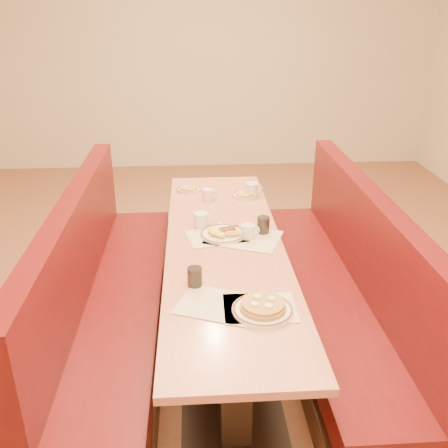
{
  "coord_description": "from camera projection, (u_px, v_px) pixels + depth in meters",
  "views": [
    {
      "loc": [
        -0.18,
        -2.68,
        2.08
      ],
      "look_at": [
        0.0,
        0.08,
        0.85
      ],
      "focal_mm": 40.0,
      "sensor_mm": 36.0,
      "label": 1
    }
  ],
  "objects": [
    {
      "name": "coffee_mug_c",
      "position": [
        252.0,
        189.0,
        3.71
      ],
      "size": [
        0.13,
        0.09,
        0.1
      ],
      "rotation": [
        0.0,
        0.0,
        0.2
      ],
      "color": "silver",
      "rests_on": "diner_table"
    },
    {
      "name": "placemat_near_right",
      "position": [
        260.0,
        308.0,
        2.37
      ],
      "size": [
        0.35,
        0.26,
        0.0
      ],
      "primitive_type": "cube",
      "rotation": [
        0.0,
        0.0,
        -0.02
      ],
      "color": "beige",
      "rests_on": "diner_table"
    },
    {
      "name": "extra_plate_mid",
      "position": [
        245.0,
        195.0,
        3.72
      ],
      "size": [
        0.2,
        0.2,
        0.04
      ],
      "rotation": [
        0.0,
        0.0,
        0.31
      ],
      "color": "silver",
      "rests_on": "diner_table"
    },
    {
      "name": "placemat_far_right",
      "position": [
        243.0,
        237.0,
        3.07
      ],
      "size": [
        0.53,
        0.46,
        0.0
      ],
      "primitive_type": "cube",
      "rotation": [
        0.0,
        0.0,
        -0.38
      ],
      "color": "beige",
      "rests_on": "diner_table"
    },
    {
      "name": "pancake_plate",
      "position": [
        263.0,
        308.0,
        2.33
      ],
      "size": [
        0.29,
        0.29,
        0.07
      ],
      "rotation": [
        0.0,
        0.0,
        0.04
      ],
      "color": "silver",
      "rests_on": "diner_table"
    },
    {
      "name": "coffee_mug_a",
      "position": [
        249.0,
        231.0,
        3.05
      ],
      "size": [
        0.12,
        0.08,
        0.09
      ],
      "rotation": [
        0.0,
        0.0,
        0.22
      ],
      "color": "silver",
      "rests_on": "diner_table"
    },
    {
      "name": "diner_table",
      "position": [
        225.0,
        298.0,
        3.15
      ],
      "size": [
        0.7,
        2.5,
        0.75
      ],
      "color": "black",
      "rests_on": "ground"
    },
    {
      "name": "soda_tumbler_near",
      "position": [
        195.0,
        277.0,
        2.54
      ],
      "size": [
        0.08,
        0.08,
        0.11
      ],
      "color": "black",
      "rests_on": "diner_table"
    },
    {
      "name": "booth_right",
      "position": [
        339.0,
        295.0,
        3.2
      ],
      "size": [
        0.55,
        2.5,
        1.05
      ],
      "color": "#4C3326",
      "rests_on": "ground"
    },
    {
      "name": "extra_plate_far",
      "position": [
        189.0,
        189.0,
        3.83
      ],
      "size": [
        0.19,
        0.19,
        0.04
      ],
      "rotation": [
        0.0,
        0.0,
        -0.07
      ],
      "color": "silver",
      "rests_on": "diner_table"
    },
    {
      "name": "placemat_far_left",
      "position": [
        217.0,
        236.0,
        3.09
      ],
      "size": [
        0.4,
        0.33,
        0.0
      ],
      "primitive_type": "cube",
      "rotation": [
        0.0,
        0.0,
        0.21
      ],
      "color": "beige",
      "rests_on": "diner_table"
    },
    {
      "name": "soda_tumbler_mid",
      "position": [
        263.0,
        225.0,
        3.12
      ],
      "size": [
        0.08,
        0.08,
        0.11
      ],
      "color": "black",
      "rests_on": "diner_table"
    },
    {
      "name": "placemat_near_left",
      "position": [
        218.0,
        304.0,
        2.39
      ],
      "size": [
        0.44,
        0.39,
        0.0
      ],
      "primitive_type": "cube",
      "rotation": [
        0.0,
        0.0,
        -0.38
      ],
      "color": "beige",
      "rests_on": "diner_table"
    },
    {
      "name": "ground",
      "position": [
        225.0,
        346.0,
        3.3
      ],
      "size": [
        8.0,
        8.0,
        0.0
      ],
      "primitive_type": "plane",
      "color": "#9E6647",
      "rests_on": "ground"
    },
    {
      "name": "room_envelope",
      "position": [
        225.0,
        34.0,
        2.51
      ],
      "size": [
        6.04,
        8.04,
        2.82
      ],
      "color": "beige",
      "rests_on": "ground"
    },
    {
      "name": "coffee_mug_b",
      "position": [
        201.0,
        220.0,
        3.2
      ],
      "size": [
        0.13,
        0.09,
        0.1
      ],
      "rotation": [
        0.0,
        0.0,
        0.01
      ],
      "color": "silver",
      "rests_on": "diner_table"
    },
    {
      "name": "booth_left",
      "position": [
        108.0,
        304.0,
        3.11
      ],
      "size": [
        0.55,
        2.5,
        1.05
      ],
      "color": "#4C3326",
      "rests_on": "ground"
    },
    {
      "name": "coffee_mug_d",
      "position": [
        208.0,
        195.0,
        3.64
      ],
      "size": [
        0.11,
        0.08,
        0.08
      ],
      "rotation": [
        0.0,
        0.0,
        0.11
      ],
      "color": "silver",
      "rests_on": "diner_table"
    },
    {
      "name": "eggs_plate",
      "position": [
        222.0,
        234.0,
        3.09
      ],
      "size": [
        0.28,
        0.28,
        0.06
      ],
      "rotation": [
        0.0,
        0.0,
        0.11
      ],
      "color": "silver",
      "rests_on": "diner_table"
    }
  ]
}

